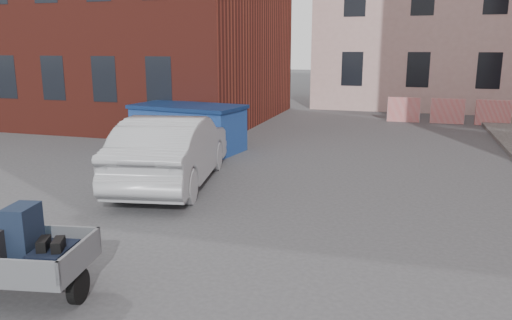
% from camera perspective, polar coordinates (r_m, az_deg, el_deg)
% --- Properties ---
extents(ground, '(120.00, 120.00, 0.00)m').
position_cam_1_polar(ground, '(7.59, -4.90, -10.98)').
color(ground, '#38383A').
rests_on(ground, ground).
extents(far_building, '(6.00, 6.00, 8.00)m').
position_cam_1_polar(far_building, '(36.34, -22.26, 13.44)').
color(far_building, maroon).
rests_on(far_building, ground).
extents(barriers, '(4.70, 0.18, 1.00)m').
position_cam_1_polar(barriers, '(21.64, 21.04, 5.23)').
color(barriers, red).
rests_on(barriers, ground).
extents(trailer, '(1.77, 1.92, 1.20)m').
position_cam_1_polar(trailer, '(6.80, -25.53, -9.62)').
color(trailer, black).
rests_on(trailer, ground).
extents(dumpster, '(3.48, 2.17, 1.37)m').
position_cam_1_polar(dumpster, '(15.07, -7.75, 3.70)').
color(dumpster, navy).
rests_on(dumpster, ground).
extents(silver_car, '(2.54, 5.01, 1.58)m').
position_cam_1_polar(silver_car, '(11.38, -9.52, 1.17)').
color(silver_car, '#9C9EA3').
rests_on(silver_car, ground).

